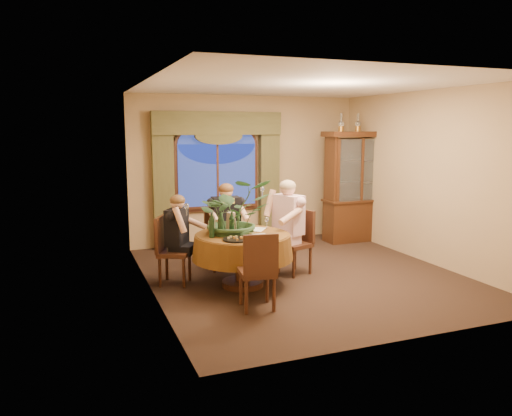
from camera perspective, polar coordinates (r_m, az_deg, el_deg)
name	(u,v)px	position (r m, az deg, el deg)	size (l,w,h in m)	color
floor	(303,275)	(7.64, 5.34, -7.61)	(5.00, 5.00, 0.00)	black
wall_back	(246,170)	(9.65, -1.12, 4.41)	(4.50, 4.50, 0.00)	#9D8159
wall_right	(428,177)	(8.60, 19.08, 3.32)	(5.00, 5.00, 0.00)	#9D8159
ceiling	(305,85)	(7.34, 5.67, 13.81)	(5.00, 5.00, 0.00)	white
window	(218,176)	(9.41, -4.42, 3.65)	(1.62, 0.10, 1.32)	navy
arched_transom	(217,134)	(9.37, -4.48, 8.40)	(1.60, 0.06, 0.44)	navy
drapery_left	(163,185)	(9.14, -10.53, 2.60)	(0.38, 0.14, 2.32)	#464322
drapery_right	(269,181)	(9.72, 1.51, 3.13)	(0.38, 0.14, 2.32)	#464322
swag_valance	(218,123)	(9.29, -4.35, 9.63)	(2.45, 0.16, 0.42)	#464322
dining_table	(243,260)	(6.99, -1.54, -5.97)	(1.41, 1.41, 0.75)	maroon
china_cabinet	(356,187)	(9.89, 11.36, 2.40)	(1.32, 0.52, 2.13)	#32180B
oil_lamp_left	(341,122)	(9.64, 9.70, 9.63)	(0.11, 0.11, 0.34)	#A5722D
oil_lamp_center	(358,122)	(9.83, 11.59, 9.56)	(0.11, 0.11, 0.34)	#A5722D
oil_lamp_right	(374,122)	(10.03, 13.39, 9.49)	(0.11, 0.11, 0.34)	#A5722D
chair_right	(295,243)	(7.57, 4.43, -3.99)	(0.42, 0.42, 0.96)	black
chair_back_right	(221,239)	(7.84, -4.01, -3.52)	(0.42, 0.42, 0.96)	black
chair_back	(175,251)	(7.15, -9.29, -4.87)	(0.42, 0.42, 0.96)	black
chair_front_left	(257,270)	(6.12, 0.12, -7.14)	(0.42, 0.42, 0.96)	black
person_pink	(288,227)	(7.53, 3.71, -2.19)	(0.52, 0.47, 1.44)	#D1A9B3
person_back	(177,239)	(7.21, -9.01, -3.47)	(0.46, 0.42, 1.27)	black
person_scarf	(226,226)	(7.78, -3.44, -2.10)	(0.49, 0.45, 1.36)	black
stoneware_vase	(231,223)	(6.92, -2.87, -1.70)	(0.16, 0.16, 0.29)	#8C745E
centerpiece_plant	(234,187)	(6.89, -2.56, 2.45)	(1.03, 1.14, 0.89)	#2D4F2C
olive_bowl	(249,233)	(6.84, -0.85, -2.87)	(0.15, 0.15, 0.05)	brown
cheese_platter	(237,239)	(6.50, -2.18, -3.61)	(0.37, 0.37, 0.02)	black
wine_bottle_0	(220,225)	(6.71, -4.10, -1.90)	(0.07, 0.07, 0.33)	black
wine_bottle_1	(212,225)	(6.67, -5.09, -1.98)	(0.07, 0.07, 0.33)	black
wine_bottle_2	(232,224)	(6.74, -2.78, -1.82)	(0.07, 0.07, 0.33)	black
wine_bottle_3	(213,222)	(6.87, -4.98, -1.65)	(0.07, 0.07, 0.33)	tan
tasting_paper_0	(261,236)	(6.75, 0.61, -3.21)	(0.21, 0.30, 0.00)	white
tasting_paper_1	(257,229)	(7.17, 0.07, -2.46)	(0.21, 0.30, 0.00)	white
tasting_paper_2	(250,239)	(6.57, -0.68, -3.53)	(0.21, 0.30, 0.00)	white
wine_glass_person_pink	(267,223)	(7.19, 1.24, -1.73)	(0.07, 0.07, 0.18)	silver
wine_glass_person_back	(210,226)	(7.01, -5.26, -2.06)	(0.07, 0.07, 0.18)	silver
wine_glass_person_scarf	(234,221)	(7.32, -2.57, -1.54)	(0.07, 0.07, 0.18)	silver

